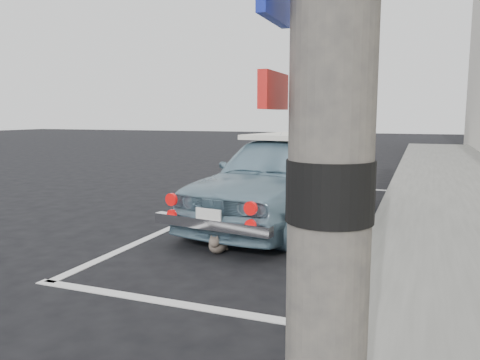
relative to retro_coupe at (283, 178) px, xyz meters
The scene contains 6 objects.
ground 2.89m from the retro_coupe, 100.13° to the right, with size 80.00×80.00×0.00m, color black.
pline_rear 3.34m from the retro_coupe, 89.90° to the right, with size 3.00×0.12×0.01m, color silver.
pline_front 3.80m from the retro_coupe, 89.92° to the left, with size 3.00×0.12×0.01m, color silver.
pline_side 1.57m from the retro_coupe, behind, with size 0.12×7.00×0.01m, color silver.
retro_coupe is the anchor object (origin of this frame).
cat 1.89m from the retro_coupe, 98.65° to the right, with size 0.24×0.48×0.25m.
Camera 1 is at (2.38, -3.86, 1.60)m, focal length 35.00 mm.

